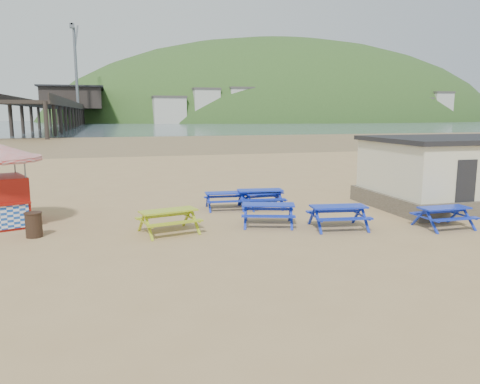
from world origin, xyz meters
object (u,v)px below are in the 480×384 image
object	(u,v)px
picnic_table_blue_a	(226,201)
picnic_table_yellow	(169,221)
picnic_table_blue_b	(260,199)
litter_bin	(34,225)
amenity_block	(453,172)

from	to	relation	value
picnic_table_blue_a	picnic_table_yellow	bearing A→B (deg)	-124.95
picnic_table_blue_b	picnic_table_yellow	size ratio (longest dim) A/B	0.94
picnic_table_blue_b	picnic_table_yellow	world-z (taller)	picnic_table_blue_b
picnic_table_blue_b	picnic_table_yellow	bearing A→B (deg)	-136.30
litter_bin	amenity_block	xyz separation A→B (m)	(17.70, 0.87, 1.13)
picnic_table_yellow	amenity_block	xyz separation A→B (m)	(13.18, 1.54, 1.15)
picnic_table_yellow	litter_bin	bearing A→B (deg)	158.21
picnic_table_blue_b	litter_bin	distance (m)	9.41
picnic_table_blue_a	litter_bin	size ratio (longest dim) A/B	2.20
amenity_block	picnic_table_blue_b	bearing A→B (deg)	168.22
litter_bin	picnic_table_blue_a	bearing A→B (deg)	21.06
picnic_table_blue_a	amenity_block	bearing A→B (deg)	-6.28
picnic_table_blue_a	picnic_table_yellow	world-z (taller)	picnic_table_yellow
picnic_table_blue_b	litter_bin	world-z (taller)	litter_bin
picnic_table_blue_a	picnic_table_yellow	xyz separation A→B (m)	(-2.95, -3.55, 0.04)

